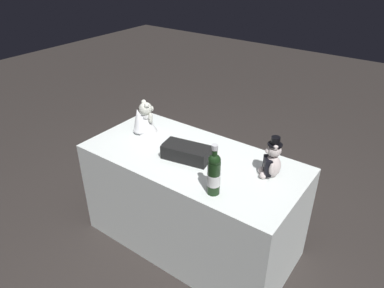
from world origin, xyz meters
name	(u,v)px	position (x,y,z in m)	size (l,w,h in m)	color
ground_plane	(192,239)	(0.00, 0.00, 0.00)	(12.00, 12.00, 0.00)	#2D2826
reception_table	(192,201)	(0.00, 0.00, 0.39)	(1.54, 0.74, 0.77)	white
teddy_bear_groom	(271,161)	(0.53, 0.10, 0.88)	(0.14, 0.13, 0.28)	silver
teddy_bear_bride	(144,119)	(-0.51, 0.08, 0.88)	(0.20, 0.23, 0.25)	white
champagne_bottle	(214,173)	(0.34, -0.25, 0.91)	(0.08, 0.08, 0.32)	black
signing_pen	(167,140)	(-0.28, 0.07, 0.78)	(0.03, 0.14, 0.01)	black
gift_case_black	(187,152)	(-0.02, -0.04, 0.82)	(0.35, 0.21, 0.10)	black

